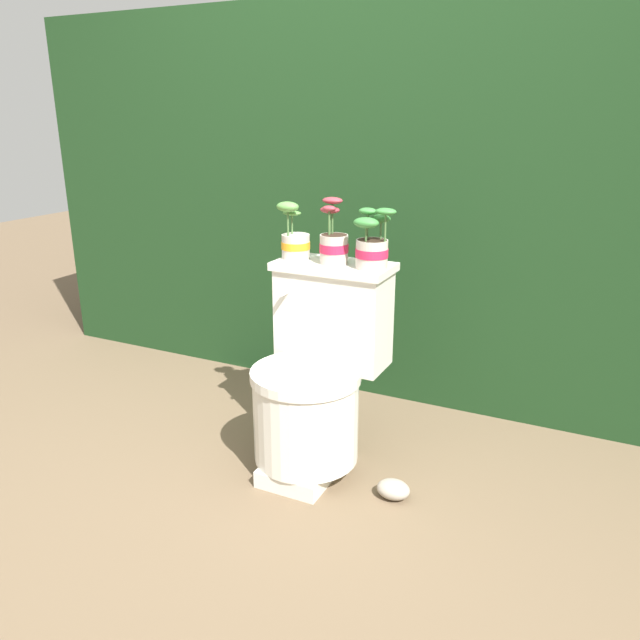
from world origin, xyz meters
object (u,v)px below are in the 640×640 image
potted_plant_midleft (334,242)px  potted_plant_middle (372,246)px  toilet (316,378)px  garden_stone (393,489)px  potted_plant_left (295,240)px

potted_plant_midleft → potted_plant_middle: potted_plant_midleft is taller
toilet → garden_stone: toilet is taller
toilet → potted_plant_middle: bearing=37.8°
toilet → potted_plant_left: 0.54m
potted_plant_left → toilet: bearing=-41.7°
potted_plant_middle → potted_plant_left: bearing=176.1°
potted_plant_middle → garden_stone: potted_plant_middle is taller
toilet → potted_plant_left: (-0.17, 0.15, 0.49)m
toilet → garden_stone: (0.36, -0.11, -0.32)m
potted_plant_left → potted_plant_middle: (0.33, -0.02, 0.01)m
potted_plant_left → potted_plant_middle: same height
potted_plant_midleft → garden_stone: 0.93m
potted_plant_left → garden_stone: size_ratio=1.86×
toilet → potted_plant_midleft: 0.52m
toilet → potted_plant_midleft: size_ratio=3.14×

